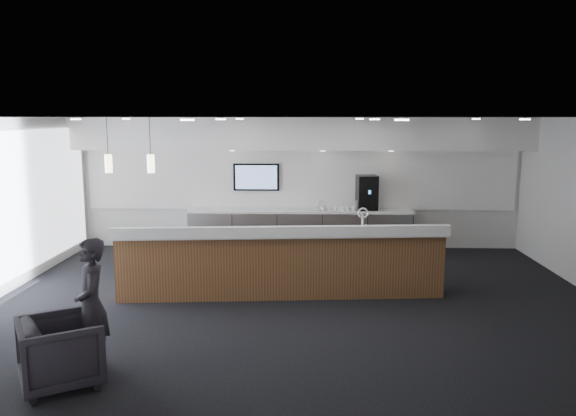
{
  "coord_description": "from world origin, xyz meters",
  "views": [
    {
      "loc": [
        0.14,
        -8.84,
        2.99
      ],
      "look_at": [
        -0.19,
        1.3,
        1.36
      ],
      "focal_mm": 35.0,
      "sensor_mm": 36.0,
      "label": 1
    }
  ],
  "objects_px": {
    "coffee_machine": "(367,193)",
    "lounge_guest": "(91,305)",
    "service_counter": "(281,261)",
    "armchair": "(61,352)"
  },
  "relations": [
    {
      "from": "service_counter",
      "to": "coffee_machine",
      "type": "height_order",
      "value": "coffee_machine"
    },
    {
      "from": "armchair",
      "to": "lounge_guest",
      "type": "bearing_deg",
      "value": -57.28
    },
    {
      "from": "service_counter",
      "to": "armchair",
      "type": "height_order",
      "value": "service_counter"
    },
    {
      "from": "service_counter",
      "to": "coffee_machine",
      "type": "relative_size",
      "value": 7.23
    },
    {
      "from": "service_counter",
      "to": "coffee_machine",
      "type": "distance_m",
      "value": 3.79
    },
    {
      "from": "service_counter",
      "to": "lounge_guest",
      "type": "height_order",
      "value": "lounge_guest"
    },
    {
      "from": "service_counter",
      "to": "lounge_guest",
      "type": "relative_size",
      "value": 3.48
    },
    {
      "from": "coffee_machine",
      "to": "armchair",
      "type": "bearing_deg",
      "value": -126.42
    },
    {
      "from": "coffee_machine",
      "to": "lounge_guest",
      "type": "height_order",
      "value": "coffee_machine"
    },
    {
      "from": "coffee_machine",
      "to": "lounge_guest",
      "type": "xyz_separation_m",
      "value": [
        -3.9,
        -6.23,
        -0.53
      ]
    }
  ]
}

